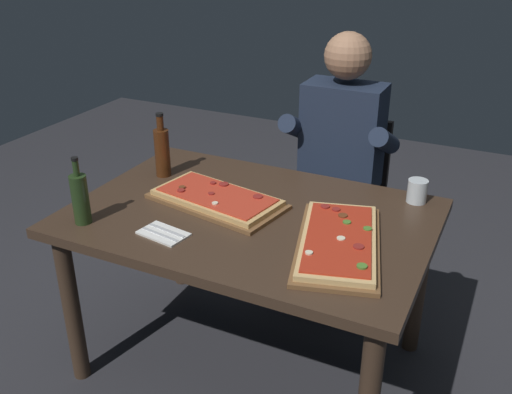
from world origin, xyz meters
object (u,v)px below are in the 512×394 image
seated_diner (338,156)px  pizza_rectangular_front (217,199)px  wine_bottle_dark (162,151)px  dining_table (251,235)px  pizza_rectangular_left (338,242)px  oil_bottle_amber (80,198)px  diner_chair (343,194)px  tumbler_near_camera (417,192)px

seated_diner → pizza_rectangular_front: bearing=-111.4°
wine_bottle_dark → dining_table: bearing=-18.0°
wine_bottle_dark → seated_diner: seated_diner is taller
dining_table → wine_bottle_dark: size_ratio=4.81×
dining_table → pizza_rectangular_left: size_ratio=2.19×
pizza_rectangular_left → oil_bottle_amber: (-0.93, -0.25, 0.08)m
wine_bottle_dark → oil_bottle_amber: wine_bottle_dark is taller
pizza_rectangular_front → oil_bottle_amber: size_ratio=2.22×
oil_bottle_amber → seated_diner: seated_diner is taller
dining_table → diner_chair: (0.12, 0.86, -0.16)m
pizza_rectangular_left → tumbler_near_camera: bearing=70.5°
dining_table → seated_diner: 0.75m
diner_chair → dining_table: bearing=-97.7°
diner_chair → pizza_rectangular_left: bearing=-73.8°
oil_bottle_amber → pizza_rectangular_left: bearing=15.0°
pizza_rectangular_front → wine_bottle_dark: (-0.36, 0.15, 0.10)m
pizza_rectangular_front → oil_bottle_amber: 0.53m
pizza_rectangular_left → oil_bottle_amber: bearing=-165.0°
wine_bottle_dark → oil_bottle_amber: (-0.02, -0.51, -0.01)m
dining_table → seated_diner: (0.12, 0.74, 0.10)m
tumbler_near_camera → seated_diner: 0.57m
pizza_rectangular_left → wine_bottle_dark: bearing=163.9°
oil_bottle_amber → tumbler_near_camera: oil_bottle_amber is taller
wine_bottle_dark → diner_chair: (0.64, 0.69, -0.37)m
dining_table → pizza_rectangular_front: (-0.16, 0.02, 0.11)m
wine_bottle_dark → tumbler_near_camera: (1.09, 0.22, -0.08)m
wine_bottle_dark → diner_chair: bearing=47.1°
dining_table → oil_bottle_amber: bearing=-147.5°
diner_chair → pizza_rectangular_front: bearing=-108.5°
pizza_rectangular_left → oil_bottle_amber: oil_bottle_amber is taller
wine_bottle_dark → tumbler_near_camera: wine_bottle_dark is taller
oil_bottle_amber → pizza_rectangular_front: bearing=44.1°
oil_bottle_amber → tumbler_near_camera: bearing=33.6°
tumbler_near_camera → seated_diner: seated_diner is taller
diner_chair → seated_diner: (-0.00, -0.12, 0.26)m
dining_table → tumbler_near_camera: bearing=34.7°
pizza_rectangular_front → wine_bottle_dark: size_ratio=2.03×
dining_table → tumbler_near_camera: (0.56, 0.39, 0.14)m
tumbler_near_camera → diner_chair: size_ratio=0.11×
tumbler_near_camera → pizza_rectangular_left: bearing=-109.5°
dining_table → tumbler_near_camera: 0.70m
pizza_rectangular_front → oil_bottle_amber: oil_bottle_amber is taller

